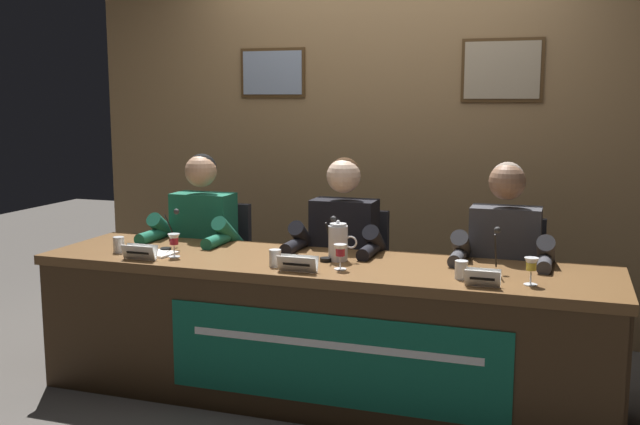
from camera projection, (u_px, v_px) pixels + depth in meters
name	position (u px, v px, depth m)	size (l,w,h in m)	color
ground_plane	(320.00, 395.00, 3.87)	(12.00, 12.00, 0.00)	#4C4742
wall_back_panelled	(383.00, 135.00, 4.91)	(4.15, 0.14, 2.60)	#937047
conference_table	(314.00, 311.00, 3.70)	(2.95, 0.73, 0.72)	brown
chair_left	(214.00, 278.00, 4.60)	(0.44, 0.44, 0.89)	black
panelist_left	(198.00, 241.00, 4.37)	(0.51, 0.48, 1.22)	black
nameplate_left	(140.00, 252.00, 3.78)	(0.18, 0.06, 0.08)	white
juice_glass_left	(174.00, 241.00, 3.83)	(0.06, 0.06, 0.12)	white
water_cup_left	(119.00, 245.00, 3.96)	(0.06, 0.06, 0.08)	silver
microphone_left	(169.00, 237.00, 4.02)	(0.06, 0.17, 0.22)	black
chair_center	(350.00, 290.00, 4.32)	(0.44, 0.44, 0.89)	black
panelist_center	(340.00, 251.00, 4.09)	(0.51, 0.48, 1.22)	black
nameplate_center	(298.00, 264.00, 3.52)	(0.19, 0.06, 0.08)	white
juice_glass_center	(340.00, 252.00, 3.56)	(0.06, 0.06, 0.12)	white
water_cup_center	(275.00, 259.00, 3.63)	(0.06, 0.06, 0.08)	silver
microphone_center	(328.00, 246.00, 3.77)	(0.06, 0.17, 0.22)	black
chair_right	(504.00, 303.00, 4.04)	(0.44, 0.44, 0.89)	black
panelist_right	(503.00, 262.00, 3.81)	(0.51, 0.48, 1.22)	black
nameplate_right	(483.00, 278.00, 3.24)	(0.15, 0.06, 0.08)	white
juice_glass_right	(531.00, 266.00, 3.26)	(0.06, 0.06, 0.12)	white
water_cup_right	(461.00, 271.00, 3.38)	(0.06, 0.06, 0.08)	silver
microphone_right	(495.00, 259.00, 3.45)	(0.06, 0.17, 0.22)	black
water_pitcher_central	(338.00, 242.00, 3.76)	(0.15, 0.10, 0.21)	silver
document_stack_left	(155.00, 253.00, 3.92)	(0.23, 0.18, 0.01)	white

